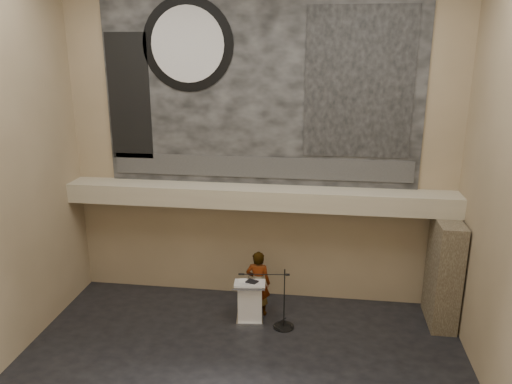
# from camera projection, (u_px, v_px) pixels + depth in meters

# --- Properties ---
(wall_back) EXTENTS (10.00, 0.02, 8.50)m
(wall_back) POSITION_uv_depth(u_px,v_px,m) (260.00, 144.00, 12.78)
(wall_back) COLOR #877456
(wall_back) RESTS_ON floor
(wall_front) EXTENTS (10.00, 0.02, 8.50)m
(wall_front) POSITION_uv_depth(u_px,v_px,m) (162.00, 292.00, 5.19)
(wall_front) COLOR #877456
(wall_front) RESTS_ON floor
(soffit) EXTENTS (10.00, 0.80, 0.50)m
(soffit) POSITION_uv_depth(u_px,v_px,m) (258.00, 197.00, 12.78)
(soffit) COLOR tan
(soffit) RESTS_ON wall_back
(sprinkler_left) EXTENTS (0.04, 0.04, 0.06)m
(sprinkler_left) POSITION_uv_depth(u_px,v_px,m) (197.00, 205.00, 13.02)
(sprinkler_left) COLOR #B2893D
(sprinkler_left) RESTS_ON soffit
(sprinkler_right) EXTENTS (0.04, 0.04, 0.06)m
(sprinkler_right) POSITION_uv_depth(u_px,v_px,m) (332.00, 211.00, 12.56)
(sprinkler_right) COLOR #B2893D
(sprinkler_right) RESTS_ON soffit
(banner) EXTENTS (8.00, 0.05, 5.00)m
(banner) POSITION_uv_depth(u_px,v_px,m) (260.00, 87.00, 12.34)
(banner) COLOR black
(banner) RESTS_ON wall_back
(banner_text_strip) EXTENTS (7.76, 0.02, 0.55)m
(banner_text_strip) POSITION_uv_depth(u_px,v_px,m) (260.00, 167.00, 12.89)
(banner_text_strip) COLOR #2F2F2F
(banner_text_strip) RESTS_ON banner
(banner_clock_rim) EXTENTS (2.30, 0.02, 2.30)m
(banner_clock_rim) POSITION_uv_depth(u_px,v_px,m) (188.00, 44.00, 12.25)
(banner_clock_rim) COLOR black
(banner_clock_rim) RESTS_ON banner
(banner_clock_face) EXTENTS (1.84, 0.02, 1.84)m
(banner_clock_face) POSITION_uv_depth(u_px,v_px,m) (187.00, 44.00, 12.23)
(banner_clock_face) COLOR silver
(banner_clock_face) RESTS_ON banner
(banner_building_print) EXTENTS (2.60, 0.02, 3.60)m
(banner_building_print) POSITION_uv_depth(u_px,v_px,m) (359.00, 84.00, 11.96)
(banner_building_print) COLOR black
(banner_building_print) RESTS_ON banner
(banner_brick_print) EXTENTS (1.10, 0.02, 3.20)m
(banner_brick_print) POSITION_uv_depth(u_px,v_px,m) (129.00, 97.00, 12.83)
(banner_brick_print) COLOR black
(banner_brick_print) RESTS_ON banner
(stone_pier) EXTENTS (0.60, 1.40, 2.70)m
(stone_pier) POSITION_uv_depth(u_px,v_px,m) (444.00, 272.00, 12.21)
(stone_pier) COLOR #433929
(stone_pier) RESTS_ON floor
(lectern) EXTENTS (0.81, 0.62, 1.14)m
(lectern) POSITION_uv_depth(u_px,v_px,m) (250.00, 302.00, 12.41)
(lectern) COLOR silver
(lectern) RESTS_ON floor
(binder) EXTENTS (0.33, 0.30, 0.04)m
(binder) POSITION_uv_depth(u_px,v_px,m) (252.00, 282.00, 12.23)
(binder) COLOR black
(binder) RESTS_ON lectern
(papers) EXTENTS (0.29, 0.35, 0.00)m
(papers) POSITION_uv_depth(u_px,v_px,m) (243.00, 281.00, 12.29)
(papers) COLOR silver
(papers) RESTS_ON lectern
(speaker_person) EXTENTS (0.66, 0.46, 1.73)m
(speaker_person) POSITION_uv_depth(u_px,v_px,m) (258.00, 283.00, 12.70)
(speaker_person) COLOR silver
(speaker_person) RESTS_ON floor
(mic_stand) EXTENTS (1.35, 0.52, 1.56)m
(mic_stand) POSITION_uv_depth(u_px,v_px,m) (282.00, 319.00, 12.26)
(mic_stand) COLOR black
(mic_stand) RESTS_ON floor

